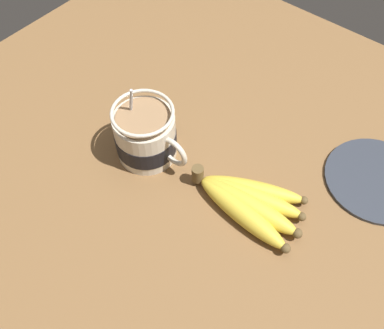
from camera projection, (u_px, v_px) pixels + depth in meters
The scene contains 4 objects.
table at pixel (182, 160), 76.44cm from camera, with size 101.60×101.60×2.66cm.
coffee_mug at pixel (146, 136), 72.10cm from camera, with size 14.33×10.52×14.09cm.
banana_bunch at pixel (248, 202), 67.96cm from camera, with size 20.01×12.08×4.05cm.
small_plate at pixel (377, 180), 72.08cm from camera, with size 17.41×17.41×0.60cm.
Camera 1 is at (29.99, -33.66, 63.09)cm, focal length 40.00 mm.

